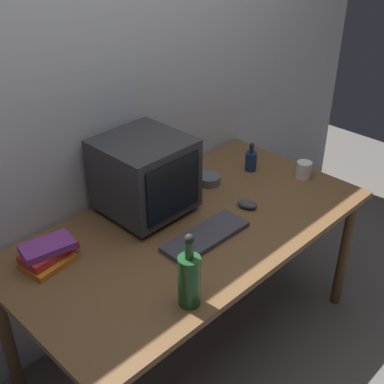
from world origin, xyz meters
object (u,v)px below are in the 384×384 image
(book_stack, at_px, (48,253))
(cd_spindle, at_px, (209,179))
(crt_monitor, at_px, (145,175))
(bottle_tall, at_px, (189,279))
(computer_mouse, at_px, (247,204))
(keyboard, at_px, (206,236))
(mug, at_px, (304,170))
(bottle_short, at_px, (251,160))

(book_stack, distance_m, cd_spindle, 0.94)
(crt_monitor, relative_size, book_stack, 1.62)
(cd_spindle, bearing_deg, bottle_tall, -141.73)
(bottle_tall, relative_size, book_stack, 1.30)
(computer_mouse, relative_size, book_stack, 0.41)
(keyboard, xyz_separation_m, computer_mouse, (0.32, 0.03, 0.01))
(crt_monitor, height_order, keyboard, crt_monitor)
(book_stack, relative_size, cd_spindle, 2.02)
(crt_monitor, distance_m, mug, 0.89)
(book_stack, bearing_deg, mug, -14.33)
(bottle_short, relative_size, cd_spindle, 1.35)
(crt_monitor, distance_m, bottle_tall, 0.66)
(keyboard, height_order, bottle_short, bottle_short)
(keyboard, bearing_deg, bottle_short, 23.13)
(keyboard, distance_m, cd_spindle, 0.49)
(bottle_short, bearing_deg, crt_monitor, 171.53)
(crt_monitor, height_order, mug, crt_monitor)
(bottle_short, distance_m, book_stack, 1.21)
(crt_monitor, bearing_deg, keyboard, -84.48)
(keyboard, relative_size, book_stack, 1.73)
(bottle_tall, height_order, book_stack, bottle_tall)
(computer_mouse, bearing_deg, keyboard, 167.30)
(computer_mouse, xyz_separation_m, mug, (0.44, -0.02, 0.03))
(computer_mouse, height_order, cd_spindle, cd_spindle)
(mug, bearing_deg, bottle_tall, -167.81)
(book_stack, bearing_deg, bottle_tall, -67.63)
(keyboard, xyz_separation_m, book_stack, (-0.57, 0.35, 0.03))
(keyboard, distance_m, mug, 0.77)
(computer_mouse, bearing_deg, crt_monitor, 119.53)
(cd_spindle, bearing_deg, crt_monitor, 174.61)
(bottle_tall, xyz_separation_m, mug, (1.10, 0.24, -0.07))
(bottle_short, relative_size, book_stack, 0.67)
(computer_mouse, bearing_deg, mug, -21.06)
(bottle_short, height_order, mug, bottle_short)
(book_stack, bearing_deg, keyboard, -31.37)
(crt_monitor, relative_size, bottle_short, 2.43)
(mug, xyz_separation_m, cd_spindle, (-0.40, 0.31, -0.02))
(computer_mouse, xyz_separation_m, book_stack, (-0.89, 0.32, 0.03))
(crt_monitor, bearing_deg, book_stack, -179.00)
(crt_monitor, xyz_separation_m, bottle_short, (0.67, -0.10, -0.13))
(computer_mouse, xyz_separation_m, bottle_tall, (-0.66, -0.26, 0.10))
(computer_mouse, bearing_deg, book_stack, 142.41)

